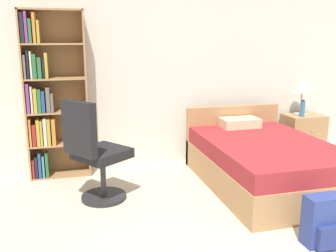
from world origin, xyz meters
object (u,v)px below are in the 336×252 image
(bed, at_px, (263,161))
(water_bottle, at_px, (303,109))
(bookshelf, at_px, (48,97))
(table_lamp, at_px, (302,88))
(nightstand, at_px, (303,136))
(backpack_blue, at_px, (323,222))
(office_chair, at_px, (95,154))

(bed, distance_m, water_bottle, 1.32)
(bookshelf, distance_m, table_lamp, 3.47)
(nightstand, bearing_deg, backpack_blue, -120.27)
(bookshelf, height_order, nightstand, bookshelf)
(water_bottle, bearing_deg, backpack_blue, -119.21)
(bed, relative_size, office_chair, 1.77)
(backpack_blue, bearing_deg, nightstand, 59.73)
(bookshelf, bearing_deg, nightstand, -1.29)
(bookshelf, xyz_separation_m, water_bottle, (3.40, -0.18, -0.27))
(nightstand, bearing_deg, bed, -142.62)
(bookshelf, distance_m, backpack_blue, 3.28)
(nightstand, distance_m, backpack_blue, 2.54)
(bed, height_order, water_bottle, water_bottle)
(table_lamp, bearing_deg, bookshelf, 179.32)
(bed, xyz_separation_m, office_chair, (-1.94, -0.01, 0.25))
(office_chair, relative_size, nightstand, 1.79)
(table_lamp, bearing_deg, nightstand, -40.40)
(bed, bearing_deg, bookshelf, 159.17)
(bookshelf, distance_m, water_bottle, 3.42)
(bookshelf, xyz_separation_m, bed, (2.41, -0.92, -0.72))
(nightstand, height_order, table_lamp, table_lamp)
(bookshelf, relative_size, office_chair, 1.83)
(bed, xyz_separation_m, water_bottle, (0.99, 0.74, 0.45))
(nightstand, xyz_separation_m, water_bottle, (-0.11, -0.10, 0.42))
(bookshelf, bearing_deg, water_bottle, -2.97)
(bookshelf, height_order, table_lamp, bookshelf)
(office_chair, xyz_separation_m, backpack_blue, (1.76, -1.34, -0.33))
(bed, bearing_deg, table_lamp, 39.79)
(table_lamp, distance_m, backpack_blue, 2.67)
(bed, bearing_deg, office_chair, -179.66)
(backpack_blue, bearing_deg, office_chair, 142.69)
(bed, relative_size, nightstand, 3.18)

